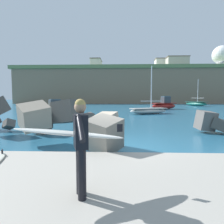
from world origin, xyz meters
name	(u,v)px	position (x,y,z in m)	size (l,w,h in m)	color
ground_plane	(120,146)	(0.00, 0.00, 0.00)	(400.00, 400.00, 0.00)	#235B7A
walkway_path	(121,187)	(0.00, -4.00, 0.12)	(48.00, 4.40, 0.24)	#9E998E
breakwater_jetty	(114,117)	(-0.31, 1.30, 1.07)	(31.73, 6.67, 2.54)	#605B56
surfer_with_board	(78,139)	(-0.80, -4.57, 1.28)	(2.09, 1.42, 1.78)	black
boat_near_left	(196,104)	(19.06, 40.41, 0.59)	(4.32, 6.40, 6.54)	#1E6656
boat_near_centre	(164,105)	(7.99, 26.50, 0.76)	(5.16, 3.69, 2.33)	maroon
boat_mid_left	(57,107)	(-9.87, 21.88, 0.56)	(5.65, 5.00, 1.81)	#EAC64C
boat_mid_centre	(148,110)	(3.67, 16.35, 0.43)	(5.33, 3.48, 6.03)	beige
headland_bluff	(150,87)	(13.17, 74.73, 6.53)	(101.35, 37.95, 13.01)	#847056
radar_dome	(221,57)	(41.04, 71.99, 18.29)	(7.27, 7.27, 9.91)	silver
station_building_west	(96,65)	(-9.47, 71.07, 15.29)	(4.20, 8.25, 4.55)	silver
station_building_central	(163,65)	(18.33, 74.54, 15.70)	(6.73, 4.91, 5.37)	silver
station_building_east	(177,63)	(22.15, 67.53, 15.36)	(8.24, 4.91, 4.69)	#B2ADA3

